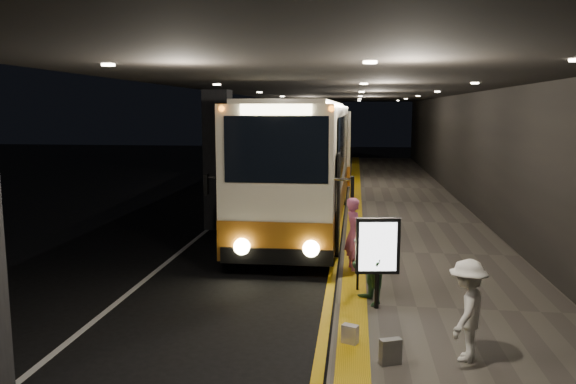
# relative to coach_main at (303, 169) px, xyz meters

# --- Properties ---
(ground) EXTENTS (90.00, 90.00, 0.00)m
(ground) POSITION_rel_coach_main_xyz_m (-1.13, -4.74, -1.88)
(ground) COLOR black
(lane_line_white) EXTENTS (0.12, 50.00, 0.01)m
(lane_line_white) POSITION_rel_coach_main_xyz_m (-2.93, 0.26, -1.87)
(lane_line_white) COLOR silver
(lane_line_white) RESTS_ON ground
(kerb_stripe_yellow) EXTENTS (0.18, 50.00, 0.01)m
(kerb_stripe_yellow) POSITION_rel_coach_main_xyz_m (1.22, 0.26, -1.87)
(kerb_stripe_yellow) COLOR gold
(kerb_stripe_yellow) RESTS_ON ground
(sidewalk) EXTENTS (4.50, 50.00, 0.15)m
(sidewalk) POSITION_rel_coach_main_xyz_m (3.62, 0.26, -1.80)
(sidewalk) COLOR #514C44
(sidewalk) RESTS_ON ground
(tactile_strip) EXTENTS (0.50, 50.00, 0.01)m
(tactile_strip) POSITION_rel_coach_main_xyz_m (1.72, 0.26, -1.72)
(tactile_strip) COLOR gold
(tactile_strip) RESTS_ON sidewalk
(terminal_wall) EXTENTS (0.10, 50.00, 6.00)m
(terminal_wall) POSITION_rel_coach_main_xyz_m (5.87, 0.26, 1.12)
(terminal_wall) COLOR black
(terminal_wall) RESTS_ON ground
(support_columns) EXTENTS (0.80, 24.80, 4.40)m
(support_columns) POSITION_rel_coach_main_xyz_m (-2.63, -0.74, 0.32)
(support_columns) COLOR black
(support_columns) RESTS_ON ground
(canopy) EXTENTS (9.00, 50.00, 0.40)m
(canopy) POSITION_rel_coach_main_xyz_m (1.37, 0.26, 2.72)
(canopy) COLOR black
(canopy) RESTS_ON support_columns
(coach_main) EXTENTS (2.70, 12.59, 3.91)m
(coach_main) POSITION_rel_coach_main_xyz_m (0.00, 0.00, 0.00)
(coach_main) COLOR beige
(coach_main) RESTS_ON ground
(coach_second) EXTENTS (3.28, 11.98, 3.72)m
(coach_second) POSITION_rel_coach_main_xyz_m (-0.16, 12.61, -0.09)
(coach_second) COLOR beige
(coach_second) RESTS_ON ground
(coach_third) EXTENTS (2.37, 11.07, 3.47)m
(coach_third) POSITION_rel_coach_main_xyz_m (-0.17, 25.40, -0.21)
(coach_third) COLOR beige
(coach_third) RESTS_ON ground
(passenger_boarding) EXTENTS (0.55, 0.69, 1.67)m
(passenger_boarding) POSITION_rel_coach_main_xyz_m (1.69, -5.54, -0.89)
(passenger_boarding) COLOR #CF6091
(passenger_boarding) RESTS_ON sidewalk
(passenger_waiting_green) EXTENTS (0.75, 0.91, 1.61)m
(passenger_waiting_green) POSITION_rel_coach_main_xyz_m (2.01, -7.81, -0.92)
(passenger_waiting_green) COLOR #3D6E46
(passenger_waiting_green) RESTS_ON sidewalk
(passenger_waiting_white) EXTENTS (0.81, 1.07, 1.50)m
(passenger_waiting_white) POSITION_rel_coach_main_xyz_m (3.35, -10.06, -0.98)
(passenger_waiting_white) COLOR white
(passenger_waiting_white) RESTS_ON sidewalk
(bag_polka) EXTENTS (0.34, 0.24, 0.38)m
(bag_polka) POSITION_rel_coach_main_xyz_m (2.25, -10.36, -1.54)
(bag_polka) COLOR black
(bag_polka) RESTS_ON sidewalk
(bag_plain) EXTENTS (0.28, 0.23, 0.31)m
(bag_plain) POSITION_rel_coach_main_xyz_m (1.67, -9.72, -1.57)
(bag_plain) COLOR #BCB2B0
(bag_plain) RESTS_ON sidewalk
(info_sign) EXTENTS (0.81, 0.22, 1.69)m
(info_sign) POSITION_rel_coach_main_xyz_m (2.13, -8.06, -0.59)
(info_sign) COLOR black
(info_sign) RESTS_ON sidewalk
(stanchion_post) EXTENTS (0.05, 0.05, 1.03)m
(stanchion_post) POSITION_rel_coach_main_xyz_m (1.79, -7.05, -1.21)
(stanchion_post) COLOR black
(stanchion_post) RESTS_ON sidewalk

